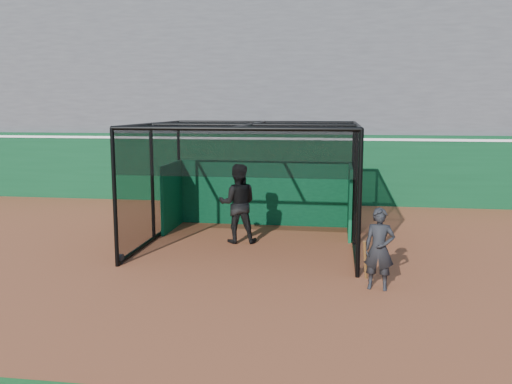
# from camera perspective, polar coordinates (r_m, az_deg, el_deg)

# --- Properties ---
(ground) EXTENTS (120.00, 120.00, 0.00)m
(ground) POSITION_cam_1_polar(r_m,az_deg,el_deg) (11.89, -6.67, -8.05)
(ground) COLOR brown
(ground) RESTS_ON ground
(outfield_wall) EXTENTS (50.00, 0.50, 2.50)m
(outfield_wall) POSITION_cam_1_polar(r_m,az_deg,el_deg) (19.82, -0.29, 2.63)
(outfield_wall) COLOR #0B3D1E
(outfield_wall) RESTS_ON ground
(grandstand) EXTENTS (50.00, 7.85, 8.95)m
(grandstand) POSITION_cam_1_polar(r_m,az_deg,el_deg) (23.45, 1.15, 11.40)
(grandstand) COLOR #4C4C4F
(grandstand) RESTS_ON ground
(batting_cage) EXTENTS (5.28, 4.92, 3.02)m
(batting_cage) POSITION_cam_1_polar(r_m,az_deg,el_deg) (13.65, -0.50, 0.71)
(batting_cage) COLOR black
(batting_cage) RESTS_ON ground
(batter) EXTENTS (1.09, 0.91, 2.03)m
(batter) POSITION_cam_1_polar(r_m,az_deg,el_deg) (13.88, -1.93, -1.21)
(batter) COLOR black
(batter) RESTS_ON ground
(on_deck_player) EXTENTS (0.63, 0.46, 1.58)m
(on_deck_player) POSITION_cam_1_polar(r_m,az_deg,el_deg) (10.60, 12.83, -5.89)
(on_deck_player) COLOR black
(on_deck_player) RESTS_ON ground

